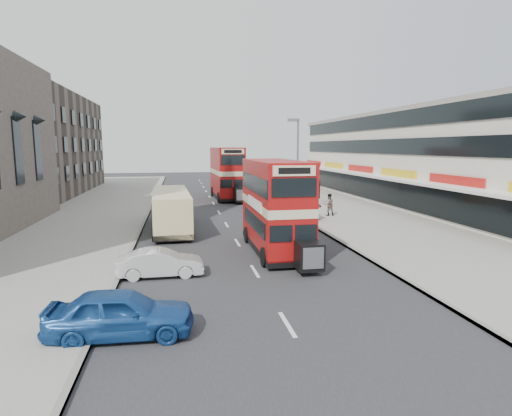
{
  "coord_description": "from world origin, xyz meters",
  "views": [
    {
      "loc": [
        -3.35,
        -16.6,
        5.78
      ],
      "look_at": [
        0.54,
        4.66,
        2.6
      ],
      "focal_mm": 29.31,
      "sensor_mm": 36.0,
      "label": 1
    }
  ],
  "objects": [
    {
      "name": "kerb_right",
      "position": [
        6.1,
        20.0,
        0.07
      ],
      "size": [
        0.2,
        90.0,
        0.16
      ],
      "primitive_type": "cube",
      "color": "gray",
      "rests_on": "ground"
    },
    {
      "name": "coach",
      "position": [
        -3.99,
        12.89,
        1.49
      ],
      "size": [
        2.82,
        9.6,
        2.52
      ],
      "rotation": [
        0.0,
        0.0,
        0.04
      ],
      "color": "black",
      "rests_on": "ground"
    },
    {
      "name": "street_lamp",
      "position": [
        6.52,
        18.0,
        4.78
      ],
      "size": [
        1.0,
        0.2,
        8.12
      ],
      "color": "slate",
      "rests_on": "ground"
    },
    {
      "name": "car_right_a",
      "position": [
        4.82,
        14.32,
        0.7
      ],
      "size": [
        4.85,
        2.02,
        1.4
      ],
      "primitive_type": "imported",
      "rotation": [
        0.0,
        0.0,
        -1.56
      ],
      "color": "maroon",
      "rests_on": "ground"
    },
    {
      "name": "bus_second",
      "position": [
        1.84,
        29.71,
        2.89
      ],
      "size": [
        3.06,
        10.01,
        5.49
      ],
      "rotation": [
        0.0,
        0.0,
        3.18
      ],
      "color": "black",
      "rests_on": "ground"
    },
    {
      "name": "pavement_right",
      "position": [
        12.0,
        20.0,
        0.07
      ],
      "size": [
        12.0,
        90.0,
        0.15
      ],
      "primitive_type": "cube",
      "color": "gray",
      "rests_on": "ground"
    },
    {
      "name": "car_left_near",
      "position": [
        -5.23,
        -3.92,
        0.75
      ],
      "size": [
        4.47,
        1.93,
        1.5
      ],
      "primitive_type": "imported",
      "rotation": [
        0.0,
        0.0,
        1.53
      ],
      "color": "navy",
      "rests_on": "ground"
    },
    {
      "name": "bus_main",
      "position": [
        1.77,
        5.46,
        2.57
      ],
      "size": [
        2.44,
        8.85,
        4.88
      ],
      "rotation": [
        0.0,
        0.0,
        3.14
      ],
      "color": "black",
      "rests_on": "ground"
    },
    {
      "name": "brick_terrace",
      "position": [
        -22.0,
        38.0,
        6.0
      ],
      "size": [
        14.0,
        28.0,
        12.0
      ],
      "primitive_type": "cube",
      "color": "#66594C",
      "rests_on": "ground"
    },
    {
      "name": "road_surface",
      "position": [
        0.0,
        20.0,
        0.01
      ],
      "size": [
        12.0,
        90.0,
        0.01
      ],
      "primitive_type": "cube",
      "color": "#28282B",
      "rests_on": "ground"
    },
    {
      "name": "pavement_left",
      "position": [
        -12.0,
        20.0,
        0.07
      ],
      "size": [
        12.0,
        90.0,
        0.15
      ],
      "primitive_type": "cube",
      "color": "gray",
      "rests_on": "ground"
    },
    {
      "name": "ground",
      "position": [
        0.0,
        0.0,
        0.0
      ],
      "size": [
        160.0,
        160.0,
        0.0
      ],
      "primitive_type": "plane",
      "color": "#28282B",
      "rests_on": "ground"
    },
    {
      "name": "kerb_left",
      "position": [
        -6.1,
        20.0,
        0.07
      ],
      "size": [
        0.2,
        90.0,
        0.16
      ],
      "primitive_type": "cube",
      "color": "gray",
      "rests_on": "ground"
    },
    {
      "name": "pedestrian_far",
      "position": [
        8.81,
        29.59,
        1.13
      ],
      "size": [
        1.19,
        0.6,
        1.96
      ],
      "primitive_type": "imported",
      "rotation": [
        0.0,
        0.0,
        0.11
      ],
      "color": "gray",
      "rests_on": "pavement_right"
    },
    {
      "name": "pedestrian_near",
      "position": [
        8.68,
        15.78,
        1.07
      ],
      "size": [
        0.71,
        0.5,
        1.84
      ],
      "primitive_type": "imported",
      "rotation": [
        0.0,
        0.0,
        3.07
      ],
      "color": "gray",
      "rests_on": "pavement_right"
    },
    {
      "name": "car_left_front",
      "position": [
        -4.29,
        2.0,
        0.62
      ],
      "size": [
        3.8,
        1.34,
        1.25
      ],
      "primitive_type": "imported",
      "rotation": [
        0.0,
        0.0,
        1.58
      ],
      "color": "silver",
      "rests_on": "ground"
    },
    {
      "name": "cyclist",
      "position": [
        4.39,
        22.05,
        0.69
      ],
      "size": [
        0.77,
        1.98,
        2.09
      ],
      "rotation": [
        0.0,
        0.0,
        0.05
      ],
      "color": "gray",
      "rests_on": "ground"
    },
    {
      "name": "car_right_b",
      "position": [
        4.84,
        20.58,
        0.62
      ],
      "size": [
        4.51,
        2.1,
        1.25
      ],
      "primitive_type": "imported",
      "rotation": [
        0.0,
        0.0,
        -1.58
      ],
      "color": "#BA5812",
      "rests_on": "ground"
    },
    {
      "name": "commercial_row",
      "position": [
        19.95,
        22.0,
        4.7
      ],
      "size": [
        9.9,
        46.2,
        9.3
      ],
      "color": "beige",
      "rests_on": "ground"
    }
  ]
}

